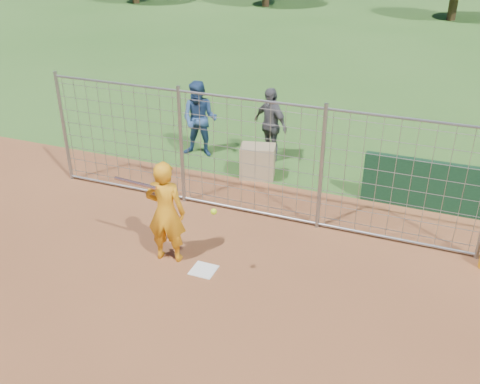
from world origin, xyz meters
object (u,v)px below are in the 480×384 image
at_px(batter, 166,212).
at_px(bystander_b, 270,125).
at_px(equipment_bin, 258,162).
at_px(bystander_a, 200,119).

height_order(batter, bystander_b, batter).
relative_size(batter, bystander_b, 1.02).
bearing_deg(equipment_bin, batter, -108.32).
relative_size(bystander_a, equipment_bin, 2.46).
distance_m(bystander_b, equipment_bin, 1.21).
distance_m(bystander_a, equipment_bin, 2.05).
height_order(batter, bystander_a, bystander_a).
bearing_deg(equipment_bin, bystander_b, 80.61).
relative_size(batter, bystander_a, 0.99).
bearing_deg(bystander_b, bystander_a, -139.57).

